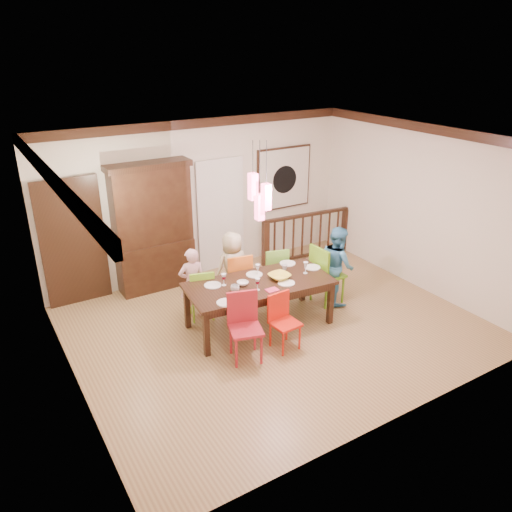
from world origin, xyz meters
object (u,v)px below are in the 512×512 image
balustrade (307,235)px  china_hutch (153,227)px  chair_end_right (328,270)px  chair_far_left (201,290)px  person_far_left (192,283)px  person_far_mid (233,268)px  person_end_right (337,265)px  dining_table (259,287)px

balustrade → china_hutch: bearing=178.7°
chair_end_right → balustrade: size_ratio=0.51×
chair_far_left → person_far_left: size_ratio=0.73×
balustrade → person_far_mid: bearing=-153.3°
china_hutch → person_end_right: (2.43, -2.11, -0.48)m
dining_table → chair_end_right: bearing=8.3°
chair_far_left → balustrade: 3.11m
chair_end_right → person_end_right: 0.18m
chair_far_left → person_end_right: (2.22, -0.68, 0.18)m
chair_far_left → person_far_left: person_far_left is taller
dining_table → person_end_right: 1.56m
chair_far_left → person_end_right: person_end_right is taller
balustrade → person_end_right: person_end_right is taller
china_hutch → person_far_left: size_ratio=1.94×
person_end_right → chair_end_right: bearing=89.0°
dining_table → person_end_right: (1.56, 0.02, -0.00)m
dining_table → chair_far_left: (-0.66, 0.70, -0.18)m
chair_end_right → balustrade: bearing=-28.7°
balustrade → person_far_left: (-3.01, -0.98, 0.09)m
chair_end_right → dining_table: bearing=90.1°
chair_end_right → person_end_right: size_ratio=0.77×
china_hutch → person_far_left: china_hutch is taller
chair_end_right → china_hutch: 3.12m
balustrade → person_far_mid: size_ratio=1.61×
china_hutch → balustrade: 3.20m
chair_far_left → person_end_right: bearing=178.0°
chair_far_left → person_far_mid: (0.70, 0.21, 0.14)m
person_far_left → dining_table: bearing=141.8°
chair_far_left → china_hutch: china_hutch is taller
chair_far_left → balustrade: bearing=-144.5°
balustrade → person_far_left: 3.16m
chair_end_right → china_hutch: size_ratio=0.45×
dining_table → chair_end_right: 1.41m
china_hutch → person_far_mid: 1.61m
dining_table → chair_far_left: chair_far_left is taller
person_end_right → dining_table: bearing=106.1°
person_far_mid → person_far_left: bearing=6.5°
person_far_left → person_far_mid: 0.80m
person_end_right → person_far_mid: bearing=75.1°
person_far_mid → chair_far_left: bearing=15.8°
dining_table → china_hutch: size_ratio=1.01×
chair_end_right → balustrade: chair_end_right is taller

